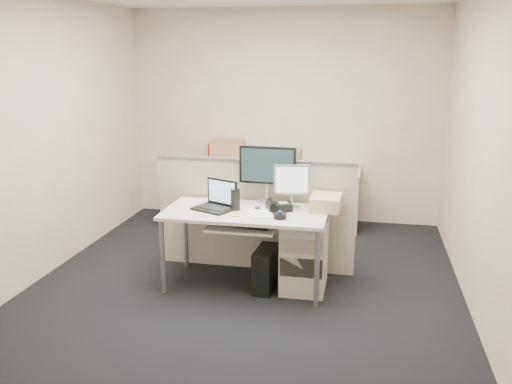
% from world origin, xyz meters
% --- Properties ---
extents(floor, '(4.00, 4.50, 0.01)m').
position_xyz_m(floor, '(0.00, 0.00, -0.01)').
color(floor, black).
rests_on(floor, ground).
extents(wall_back, '(4.00, 0.02, 2.70)m').
position_xyz_m(wall_back, '(0.00, 2.25, 1.35)').
color(wall_back, beige).
rests_on(wall_back, ground).
extents(wall_front, '(4.00, 0.02, 2.70)m').
position_xyz_m(wall_front, '(0.00, -2.25, 1.35)').
color(wall_front, beige).
rests_on(wall_front, ground).
extents(wall_left, '(0.02, 4.50, 2.70)m').
position_xyz_m(wall_left, '(-2.00, 0.00, 1.35)').
color(wall_left, beige).
rests_on(wall_left, ground).
extents(wall_right, '(0.02, 4.50, 2.70)m').
position_xyz_m(wall_right, '(2.00, 0.00, 1.35)').
color(wall_right, beige).
rests_on(wall_right, ground).
extents(desk, '(1.50, 0.75, 0.73)m').
position_xyz_m(desk, '(0.00, 0.00, 0.66)').
color(desk, white).
rests_on(desk, floor).
extents(keyboard_tray, '(0.62, 0.32, 0.02)m').
position_xyz_m(keyboard_tray, '(0.00, -0.18, 0.62)').
color(keyboard_tray, white).
rests_on(keyboard_tray, desk).
extents(drawer_pedestal, '(0.40, 0.55, 0.65)m').
position_xyz_m(drawer_pedestal, '(0.55, 0.05, 0.33)').
color(drawer_pedestal, beige).
rests_on(drawer_pedestal, floor).
extents(cubicle_partition, '(2.00, 0.06, 1.10)m').
position_xyz_m(cubicle_partition, '(0.00, 0.45, 0.55)').
color(cubicle_partition, beige).
rests_on(cubicle_partition, floor).
extents(back_counter, '(2.00, 0.60, 0.72)m').
position_xyz_m(back_counter, '(0.00, 1.93, 0.36)').
color(back_counter, beige).
rests_on(back_counter, floor).
extents(monitor_main, '(0.57, 0.25, 0.55)m').
position_xyz_m(monitor_main, '(0.15, 0.32, 1.01)').
color(monitor_main, black).
rests_on(monitor_main, desk).
extents(monitor_small, '(0.36, 0.23, 0.41)m').
position_xyz_m(monitor_small, '(0.40, 0.18, 0.93)').
color(monitor_small, '#B7B7BC').
rests_on(monitor_small, desk).
extents(laptop, '(0.43, 0.38, 0.26)m').
position_xyz_m(laptop, '(-0.30, -0.02, 0.86)').
color(laptop, black).
rests_on(laptop, desk).
extents(trackball, '(0.15, 0.15, 0.05)m').
position_xyz_m(trackball, '(0.35, -0.17, 0.75)').
color(trackball, black).
rests_on(trackball, desk).
extents(desk_phone, '(0.27, 0.25, 0.07)m').
position_xyz_m(desk_phone, '(0.30, 0.08, 0.76)').
color(desk_phone, black).
rests_on(desk_phone, desk).
extents(paper_stack, '(0.27, 0.32, 0.01)m').
position_xyz_m(paper_stack, '(0.15, -0.08, 0.74)').
color(paper_stack, white).
rests_on(paper_stack, desk).
extents(sticky_pad, '(0.09, 0.09, 0.01)m').
position_xyz_m(sticky_pad, '(-0.05, -0.18, 0.74)').
color(sticky_pad, '#EBDB48').
rests_on(sticky_pad, desk).
extents(travel_mug, '(0.10, 0.10, 0.18)m').
position_xyz_m(travel_mug, '(-0.10, 0.02, 0.82)').
color(travel_mug, black).
rests_on(travel_mug, desk).
extents(banana, '(0.20, 0.14, 0.04)m').
position_xyz_m(banana, '(0.28, 0.10, 0.75)').
color(banana, gold).
rests_on(banana, desk).
extents(cellphone, '(0.07, 0.10, 0.01)m').
position_xyz_m(cellphone, '(0.10, 0.07, 0.74)').
color(cellphone, black).
rests_on(cellphone, desk).
extents(manila_folders, '(0.28, 0.36, 0.13)m').
position_xyz_m(manila_folders, '(0.72, 0.20, 0.80)').
color(manila_folders, tan).
rests_on(manila_folders, desk).
extents(keyboard, '(0.44, 0.22, 0.02)m').
position_xyz_m(keyboard, '(0.05, -0.14, 0.64)').
color(keyboard, black).
rests_on(keyboard, keyboard_tray).
extents(pc_tower_desk, '(0.19, 0.43, 0.39)m').
position_xyz_m(pc_tower_desk, '(0.20, -0.05, 0.20)').
color(pc_tower_desk, black).
rests_on(pc_tower_desk, floor).
extents(pc_tower_spare_dark, '(0.28, 0.53, 0.47)m').
position_xyz_m(pc_tower_spare_dark, '(-1.05, 2.03, 0.23)').
color(pc_tower_spare_dark, black).
rests_on(pc_tower_spare_dark, floor).
extents(pc_tower_spare_silver, '(0.29, 0.53, 0.47)m').
position_xyz_m(pc_tower_spare_silver, '(-1.30, 1.75, 0.23)').
color(pc_tower_spare_silver, '#B7B7BC').
rests_on(pc_tower_spare_silver, floor).
extents(cardboard_box_left, '(0.47, 0.38, 0.32)m').
position_xyz_m(cardboard_box_left, '(-0.70, 2.05, 0.88)').
color(cardboard_box_left, '#A37455').
rests_on(cardboard_box_left, back_counter).
extents(cardboard_box_right, '(0.40, 0.32, 0.28)m').
position_xyz_m(cardboard_box_right, '(0.09, 1.81, 0.86)').
color(cardboard_box_right, '#A37455').
rests_on(cardboard_box_right, back_counter).
extents(red_binder, '(0.12, 0.32, 0.29)m').
position_xyz_m(red_binder, '(-0.90, 2.03, 0.87)').
color(red_binder, '#9C0C00').
rests_on(red_binder, back_counter).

